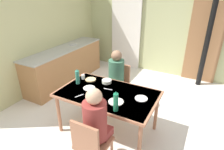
{
  "coord_description": "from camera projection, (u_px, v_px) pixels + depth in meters",
  "views": [
    {
      "loc": [
        1.45,
        -2.47,
        2.27
      ],
      "look_at": [
        0.18,
        -0.05,
        1.0
      ],
      "focal_mm": 30.25,
      "sensor_mm": 36.0,
      "label": 1
    }
  ],
  "objects": [
    {
      "name": "ground_plane",
      "position": [
        105.0,
        120.0,
        3.55
      ],
      "size": [
        7.08,
        7.08,
        0.0
      ],
      "primitive_type": "plane",
      "color": "silver"
    },
    {
      "name": "serving_bowl_center",
      "position": [
        107.0,
        81.0,
        3.3
      ],
      "size": [
        0.17,
        0.17,
        0.05
      ],
      "primitive_type": "cylinder",
      "color": "silver",
      "rests_on": "dining_table"
    },
    {
      "name": "kitchen_counter",
      "position": [
        66.0,
        65.0,
        4.86
      ],
      "size": [
        0.61,
        2.41,
        0.91
      ],
      "color": "#A67245",
      "rests_on": "ground_plane"
    },
    {
      "name": "bread_plate_sliced",
      "position": [
        91.0,
        80.0,
        3.4
      ],
      "size": [
        0.19,
        0.19,
        0.02
      ],
      "primitive_type": "cylinder",
      "color": "#DBB77A",
      "rests_on": "dining_table"
    },
    {
      "name": "chair_far_diner",
      "position": [
        119.0,
        83.0,
        3.85
      ],
      "size": [
        0.4,
        0.4,
        0.87
      ],
      "rotation": [
        0.0,
        0.0,
        3.14
      ],
      "color": "#9F6648",
      "rests_on": "ground_plane"
    },
    {
      "name": "wall_back",
      "position": [
        154.0,
        21.0,
        5.12
      ],
      "size": [
        4.27,
        0.1,
        2.89
      ],
      "primitive_type": "cube",
      "color": "#B1B781",
      "rests_on": "ground_plane"
    },
    {
      "name": "person_far_diner",
      "position": [
        116.0,
        73.0,
        3.62
      ],
      "size": [
        0.3,
        0.37,
        0.77
      ],
      "rotation": [
        0.0,
        0.0,
        3.14
      ],
      "color": "#366247",
      "rests_on": "ground_plane"
    },
    {
      "name": "drinking_glass_by_near_diner",
      "position": [
        83.0,
        77.0,
        3.43
      ],
      "size": [
        0.06,
        0.06,
        0.09
      ],
      "primitive_type": "cylinder",
      "color": "silver",
      "rests_on": "dining_table"
    },
    {
      "name": "curtain_panel",
      "position": [
        126.0,
        27.0,
        5.47
      ],
      "size": [
        0.9,
        0.03,
        2.43
      ],
      "primitive_type": "cube",
      "color": "white",
      "rests_on": "ground_plane"
    },
    {
      "name": "dinner_plate_far_center",
      "position": [
        141.0,
        98.0,
        2.83
      ],
      "size": [
        0.19,
        0.19,
        0.01
      ],
      "primitive_type": "cylinder",
      "color": "white",
      "rests_on": "dining_table"
    },
    {
      "name": "door_wooden",
      "position": [
        204.0,
        43.0,
        4.68
      ],
      "size": [
        0.8,
        0.05,
        2.0
      ],
      "primitive_type": "cube",
      "color": "#92633E",
      "rests_on": "ground_plane"
    },
    {
      "name": "person_near_diner",
      "position": [
        96.0,
        119.0,
        2.34
      ],
      "size": [
        0.3,
        0.37,
        0.77
      ],
      "color": "brown",
      "rests_on": "ground_plane"
    },
    {
      "name": "water_bottle_green_far",
      "position": [
        116.0,
        102.0,
        2.51
      ],
      "size": [
        0.07,
        0.07,
        0.3
      ],
      "color": "#1E7C53",
      "rests_on": "dining_table"
    },
    {
      "name": "dining_table",
      "position": [
        108.0,
        96.0,
        3.03
      ],
      "size": [
        1.57,
        0.94,
        0.75
      ],
      "color": "#9F6648",
      "rests_on": "ground_plane"
    },
    {
      "name": "wall_left",
      "position": [
        42.0,
        27.0,
        4.35
      ],
      "size": [
        0.1,
        4.09,
        2.89
      ],
      "primitive_type": "cube",
      "color": "#B6B67E",
      "rests_on": "ground_plane"
    },
    {
      "name": "cutlery_knife_near",
      "position": [
        108.0,
        89.0,
        3.1
      ],
      "size": [
        0.15,
        0.03,
        0.0
      ],
      "primitive_type": "cube",
      "rotation": [
        0.0,
        0.0,
        0.13
      ],
      "color": "silver",
      "rests_on": "dining_table"
    },
    {
      "name": "stove_pipe_column",
      "position": [
        210.0,
        27.0,
        4.25
      ],
      "size": [
        0.12,
        0.12,
        2.89
      ],
      "primitive_type": "cylinder",
      "color": "black",
      "rests_on": "ground_plane"
    },
    {
      "name": "drinking_glass_by_far_diner",
      "position": [
        90.0,
        95.0,
        2.86
      ],
      "size": [
        0.06,
        0.06,
        0.09
      ],
      "primitive_type": "cylinder",
      "color": "silver",
      "rests_on": "dining_table"
    },
    {
      "name": "dinner_plate_near_left",
      "position": [
        89.0,
        88.0,
        3.13
      ],
      "size": [
        0.2,
        0.2,
        0.01
      ],
      "primitive_type": "cylinder",
      "color": "white",
      "rests_on": "dining_table"
    },
    {
      "name": "dinner_plate_near_right",
      "position": [
        116.0,
        102.0,
        2.75
      ],
      "size": [
        0.22,
        0.22,
        0.01
      ],
      "primitive_type": "cylinder",
      "color": "white",
      "rests_on": "dining_table"
    },
    {
      "name": "cutlery_fork_near",
      "position": [
        79.0,
        96.0,
        2.91
      ],
      "size": [
        0.08,
        0.14,
        0.0
      ],
      "primitive_type": "cube",
      "rotation": [
        0.0,
        0.0,
        4.29
      ],
      "color": "silver",
      "rests_on": "dining_table"
    },
    {
      "name": "water_bottle_green_near",
      "position": [
        77.0,
        77.0,
        3.23
      ],
      "size": [
        0.07,
        0.07,
        0.27
      ],
      "color": "#368A70",
      "rests_on": "dining_table"
    },
    {
      "name": "chair_near_diner",
      "position": [
        91.0,
        144.0,
        2.35
      ],
      "size": [
        0.4,
        0.4,
        0.87
      ],
      "color": "#9F6648",
      "rests_on": "ground_plane"
    }
  ]
}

